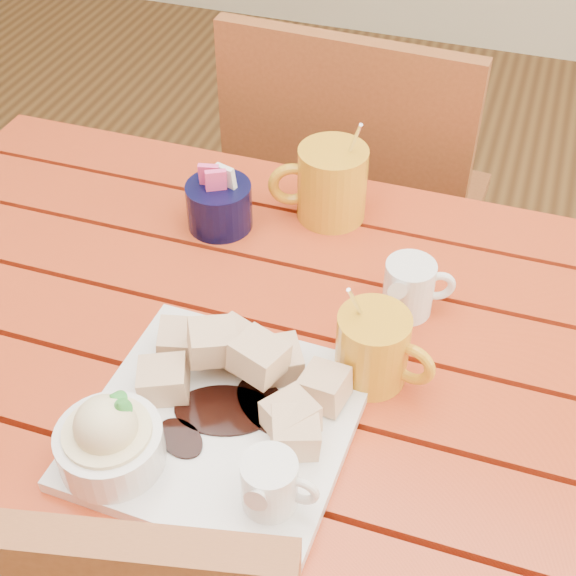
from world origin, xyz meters
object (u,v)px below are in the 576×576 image
(coffee_mug_left, at_px, (330,182))
(chair_far, at_px, (355,211))
(table, at_px, (280,423))
(coffee_mug_right, at_px, (375,348))
(dessert_plate, at_px, (200,418))

(coffee_mug_left, xyz_separation_m, chair_far, (-0.04, 0.33, -0.30))
(table, distance_m, coffee_mug_right, 0.19)
(coffee_mug_left, relative_size, coffee_mug_right, 1.18)
(dessert_plate, xyz_separation_m, chair_far, (-0.02, 0.75, -0.27))
(dessert_plate, xyz_separation_m, coffee_mug_left, (0.02, 0.42, 0.02))
(table, xyz_separation_m, coffee_mug_left, (-0.03, 0.29, 0.16))
(dessert_plate, height_order, chair_far, chair_far)
(dessert_plate, relative_size, chair_far, 0.31)
(coffee_mug_left, bearing_deg, table, -105.59)
(table, distance_m, dessert_plate, 0.19)
(coffee_mug_left, height_order, chair_far, same)
(table, height_order, chair_far, chair_far)
(dessert_plate, distance_m, coffee_mug_left, 0.42)
(table, relative_size, coffee_mug_left, 7.46)
(dessert_plate, distance_m, chair_far, 0.80)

